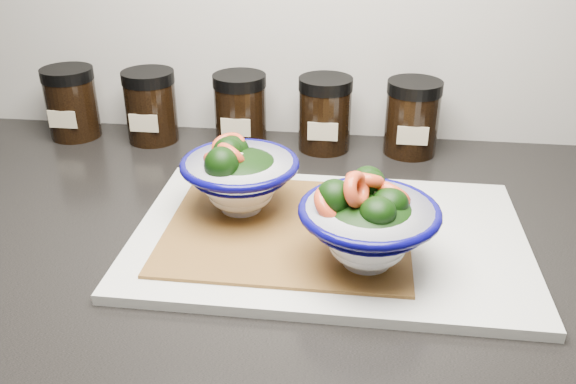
# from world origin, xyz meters

# --- Properties ---
(countertop) EXTENTS (3.50, 0.60, 0.04)m
(countertop) POSITION_xyz_m (0.00, 1.45, 0.88)
(countertop) COLOR black
(countertop) RESTS_ON cabinet
(cutting_board) EXTENTS (0.45, 0.30, 0.01)m
(cutting_board) POSITION_xyz_m (0.08, 1.42, 0.91)
(cutting_board) COLOR beige
(cutting_board) RESTS_ON countertop
(bamboo_mat) EXTENTS (0.28, 0.24, 0.00)m
(bamboo_mat) POSITION_xyz_m (0.04, 1.42, 0.91)
(bamboo_mat) COLOR #A26B30
(bamboo_mat) RESTS_ON cutting_board
(bowl_left) EXTENTS (0.14, 0.14, 0.10)m
(bowl_left) POSITION_xyz_m (-0.03, 1.45, 0.96)
(bowl_left) COLOR white
(bowl_left) RESTS_ON bamboo_mat
(bowl_right) EXTENTS (0.15, 0.15, 0.11)m
(bowl_right) POSITION_xyz_m (0.13, 1.36, 0.96)
(bowl_right) COLOR white
(bowl_right) RESTS_ON bamboo_mat
(spice_jar_a) EXTENTS (0.08, 0.08, 0.11)m
(spice_jar_a) POSITION_xyz_m (-0.35, 1.69, 0.96)
(spice_jar_a) COLOR black
(spice_jar_a) RESTS_ON countertop
(spice_jar_b) EXTENTS (0.08, 0.08, 0.11)m
(spice_jar_b) POSITION_xyz_m (-0.22, 1.69, 0.96)
(spice_jar_b) COLOR black
(spice_jar_b) RESTS_ON countertop
(spice_jar_c) EXTENTS (0.08, 0.08, 0.11)m
(spice_jar_c) POSITION_xyz_m (-0.07, 1.69, 0.96)
(spice_jar_c) COLOR black
(spice_jar_c) RESTS_ON countertop
(spice_jar_d) EXTENTS (0.08, 0.08, 0.11)m
(spice_jar_d) POSITION_xyz_m (0.06, 1.69, 0.96)
(spice_jar_d) COLOR black
(spice_jar_d) RESTS_ON countertop
(spice_jar_e) EXTENTS (0.08, 0.08, 0.11)m
(spice_jar_e) POSITION_xyz_m (0.19, 1.69, 0.96)
(spice_jar_e) COLOR black
(spice_jar_e) RESTS_ON countertop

